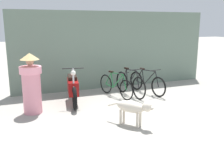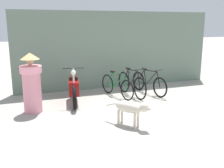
{
  "view_description": "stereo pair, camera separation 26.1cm",
  "coord_description": "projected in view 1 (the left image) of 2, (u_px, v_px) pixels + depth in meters",
  "views": [
    {
      "loc": [
        -3.67,
        -5.26,
        2.27
      ],
      "look_at": [
        -1.04,
        1.16,
        0.65
      ],
      "focal_mm": 42.0,
      "sensor_mm": 36.0,
      "label": 1
    },
    {
      "loc": [
        -3.43,
        -5.35,
        2.27
      ],
      "look_at": [
        -1.04,
        1.16,
        0.65
      ],
      "focal_mm": 42.0,
      "sensor_mm": 36.0,
      "label": 2
    }
  ],
  "objects": [
    {
      "name": "ground_plane",
      "position": [
        167.0,
        115.0,
        6.61
      ],
      "size": [
        60.0,
        60.0,
        0.0
      ],
      "primitive_type": "plane",
      "color": "#9E998E"
    },
    {
      "name": "shop_wall_back",
      "position": [
        115.0,
        50.0,
        9.36
      ],
      "size": [
        7.24,
        0.2,
        2.67
      ],
      "color": "slate",
      "rests_on": "ground"
    },
    {
      "name": "bicycle_0",
      "position": [
        116.0,
        86.0,
        8.23
      ],
      "size": [
        0.55,
        1.62,
        0.82
      ],
      "rotation": [
        0.0,
        0.0,
        -1.31
      ],
      "color": "black",
      "rests_on": "ground"
    },
    {
      "name": "bicycle_1",
      "position": [
        130.0,
        84.0,
        8.32
      ],
      "size": [
        0.46,
        1.68,
        0.91
      ],
      "rotation": [
        0.0,
        0.0,
        -1.46
      ],
      "color": "black",
      "rests_on": "ground"
    },
    {
      "name": "bicycle_2",
      "position": [
        147.0,
        83.0,
        8.61
      ],
      "size": [
        0.5,
        1.72,
        0.84
      ],
      "rotation": [
        0.0,
        0.0,
        -1.37
      ],
      "color": "black",
      "rests_on": "ground"
    },
    {
      "name": "motorcycle",
      "position": [
        73.0,
        88.0,
        7.55
      ],
      "size": [
        0.58,
        1.95,
        1.09
      ],
      "rotation": [
        0.0,
        0.0,
        -1.75
      ],
      "color": "black",
      "rests_on": "ground"
    },
    {
      "name": "stray_dog",
      "position": [
        133.0,
        107.0,
        5.83
      ],
      "size": [
        0.74,
        1.02,
        0.62
      ],
      "rotation": [
        0.0,
        0.0,
        5.31
      ],
      "color": "beige",
      "rests_on": "ground"
    },
    {
      "name": "person_in_robes",
      "position": [
        31.0,
        83.0,
        6.61
      ],
      "size": [
        0.67,
        0.67,
        1.55
      ],
      "rotation": [
        0.0,
        0.0,
        3.42
      ],
      "color": "pink",
      "rests_on": "ground"
    }
  ]
}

